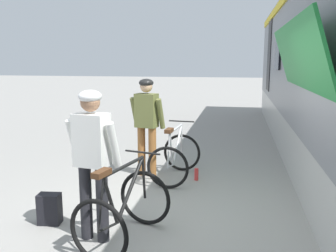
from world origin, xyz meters
TOP-DOWN VIEW (x-y plane):
  - ground_plane at (0.00, 0.00)m, footprint 80.00×80.00m
  - cyclist_near_in_olive at (-0.82, 1.83)m, footprint 0.65×0.39m
  - cyclist_far_in_white at (-0.83, -0.63)m, footprint 0.64×0.38m
  - bicycle_near_silver at (-0.28, 1.72)m, footprint 0.79×1.12m
  - bicycle_far_black at (-0.47, -0.64)m, footprint 0.93×1.20m
  - backpack_on_platform at (-1.56, -0.35)m, footprint 0.30×0.21m
  - water_bottle_near_the_bikes at (0.10, 1.73)m, footprint 0.07×0.07m

SIDE VIEW (x-z plane):
  - ground_plane at x=0.00m, z-range 0.00..0.00m
  - water_bottle_near_the_bikes at x=0.10m, z-range 0.00..0.21m
  - backpack_on_platform at x=-1.56m, z-range 0.00..0.40m
  - bicycle_near_silver at x=-0.28m, z-range -0.09..0.89m
  - bicycle_far_black at x=-0.47m, z-range -0.09..0.89m
  - cyclist_near_in_olive at x=-0.82m, z-range 0.17..1.94m
  - cyclist_far_in_white at x=-0.83m, z-range 0.17..1.94m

